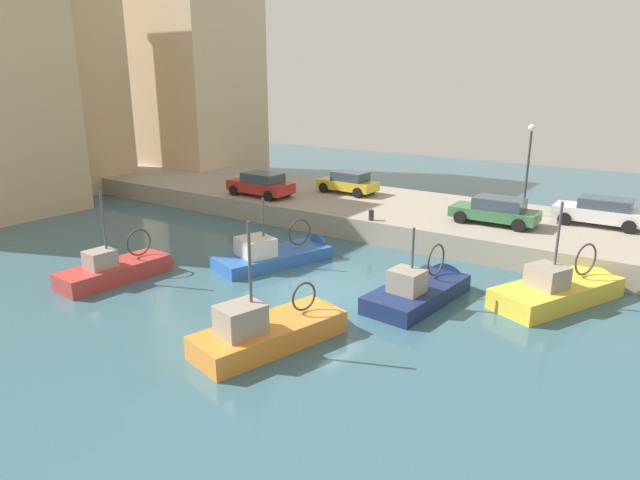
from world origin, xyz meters
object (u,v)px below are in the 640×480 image
object	(u,v)px
fishing_boat_orange	(278,338)
fishing_boat_red	(122,276)
fishing_boat_yellow	(562,298)
fishing_boat_blue	(281,259)
parked_car_red	(261,184)
parked_car_yellow	(348,182)
mooring_bollard_mid	(371,215)
quay_streetlamp	(529,155)
parked_car_white	(601,211)
fishing_boat_navy	(423,296)
parked_car_green	(496,210)

from	to	relation	value
fishing_boat_orange	fishing_boat_red	world-z (taller)	fishing_boat_orange
fishing_boat_yellow	fishing_boat_blue	xyz separation A→B (m)	(-2.53, 11.98, 0.03)
parked_car_red	parked_car_yellow	distance (m)	5.55
mooring_bollard_mid	quay_streetlamp	world-z (taller)	quay_streetlamp
parked_car_white	mooring_bollard_mid	bearing A→B (deg)	119.19
fishing_boat_navy	parked_car_white	size ratio (longest dim) A/B	1.37
fishing_boat_navy	parked_car_red	distance (m)	15.94
parked_car_green	parked_car_white	bearing A→B (deg)	-58.90
parked_car_white	fishing_boat_blue	bearing A→B (deg)	132.12
fishing_boat_yellow	parked_car_green	xyz separation A→B (m)	(5.56, 4.52, 1.80)
parked_car_white	parked_car_red	bearing A→B (deg)	102.45
fishing_boat_yellow	fishing_boat_navy	distance (m)	5.42
fishing_boat_orange	parked_car_yellow	size ratio (longest dim) A/B	1.57
fishing_boat_orange	fishing_boat_navy	world-z (taller)	fishing_boat_orange
fishing_boat_orange	fishing_boat_red	distance (m)	9.41
fishing_boat_blue	mooring_bollard_mid	xyz separation A→B (m)	(5.18, -1.92, 1.34)
fishing_boat_blue	parked_car_yellow	distance (m)	10.92
fishing_boat_orange	parked_car_red	world-z (taller)	fishing_boat_orange
quay_streetlamp	fishing_boat_orange	bearing A→B (deg)	169.96
parked_car_green	parked_car_red	world-z (taller)	parked_car_red
parked_car_green	parked_car_yellow	bearing A→B (deg)	77.05
fishing_boat_orange	parked_car_green	xyz separation A→B (m)	(14.61, -2.42, 1.78)
fishing_boat_yellow	parked_car_red	size ratio (longest dim) A/B	1.53
parked_car_red	mooring_bollard_mid	distance (m)	8.82
fishing_boat_red	quay_streetlamp	world-z (taller)	quay_streetlamp
parked_car_red	parked_car_green	bearing A→B (deg)	-84.17
fishing_boat_orange	parked_car_white	distance (m)	18.68
parked_car_red	mooring_bollard_mid	bearing A→B (deg)	-99.47
fishing_boat_red	parked_car_white	bearing A→B (deg)	-44.71
fishing_boat_orange	mooring_bollard_mid	world-z (taller)	fishing_boat_orange
parked_car_white	mooring_bollard_mid	distance (m)	11.43
fishing_boat_blue	fishing_boat_navy	bearing A→B (deg)	-93.03
fishing_boat_yellow	parked_car_white	size ratio (longest dim) A/B	1.55
parked_car_yellow	parked_car_white	size ratio (longest dim) A/B	0.92
quay_streetlamp	fishing_boat_red	bearing A→B (deg)	142.91
fishing_boat_navy	mooring_bollard_mid	xyz separation A→B (m)	(5.57, 5.49, 1.37)
fishing_boat_yellow	parked_car_white	distance (m)	8.43
mooring_bollard_mid	quay_streetlamp	size ratio (longest dim) A/B	0.11
parked_car_red	quay_streetlamp	xyz separation A→B (m)	(4.20, -14.89, 2.51)
fishing_boat_yellow	fishing_boat_blue	bearing A→B (deg)	101.91
fishing_boat_blue	parked_car_red	distance (m)	9.65
parked_car_red	parked_car_yellow	size ratio (longest dim) A/B	1.09
parked_car_white	fishing_boat_red	bearing A→B (deg)	135.29
parked_car_yellow	quay_streetlamp	world-z (taller)	quay_streetlamp
fishing_boat_orange	mooring_bollard_mid	bearing A→B (deg)	14.94
fishing_boat_yellow	parked_car_green	world-z (taller)	fishing_boat_yellow
parked_car_yellow	quay_streetlamp	size ratio (longest dim) A/B	0.81
fishing_boat_blue	parked_car_green	xyz separation A→B (m)	(8.08, -7.47, 1.77)
parked_car_red	parked_car_white	world-z (taller)	parked_car_red
parked_car_red	parked_car_white	bearing A→B (deg)	-77.55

